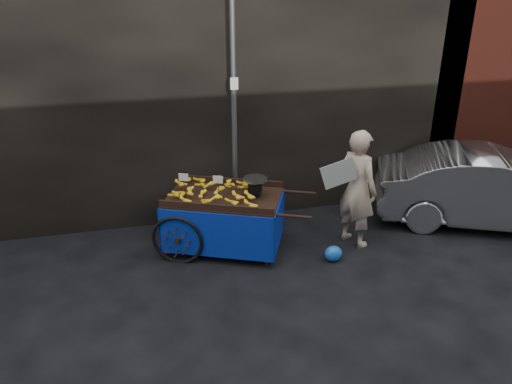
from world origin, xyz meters
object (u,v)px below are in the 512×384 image
object	(u,v)px
parked_car	(494,189)
plastic_bag	(333,254)
vendor	(357,188)
banana_cart	(220,201)

from	to	relation	value
parked_car	plastic_bag	bearing A→B (deg)	123.74
vendor	plastic_bag	distance (m)	1.06
plastic_bag	parked_car	distance (m)	3.12
vendor	plastic_bag	xyz separation A→B (m)	(-0.52, -0.46, -0.81)
banana_cart	vendor	bearing A→B (deg)	13.94
banana_cart	vendor	distance (m)	2.09
plastic_bag	parked_car	size ratio (longest dim) A/B	0.07
banana_cart	vendor	size ratio (longest dim) A/B	1.37
plastic_bag	parked_car	xyz separation A→B (m)	(3.03, 0.53, 0.51)
banana_cart	vendor	xyz separation A→B (m)	(2.05, -0.36, 0.15)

